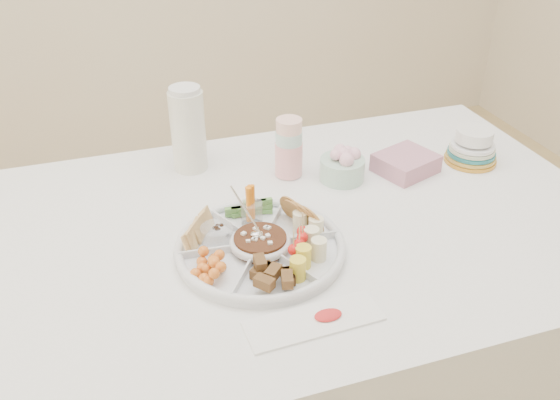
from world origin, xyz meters
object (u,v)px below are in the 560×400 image
object	(u,v)px
plate_stack	(472,147)
thermos	(188,128)
party_tray	(260,245)
dining_table	(309,329)

from	to	relation	value
plate_stack	thermos	bearing A→B (deg)	164.31
thermos	plate_stack	bearing A→B (deg)	-15.69
party_tray	thermos	bearing A→B (deg)	98.98
party_tray	thermos	xyz separation A→B (m)	(-0.07, 0.45, 0.10)
dining_table	thermos	distance (m)	0.66
dining_table	plate_stack	world-z (taller)	plate_stack
dining_table	party_tray	distance (m)	0.45
thermos	dining_table	bearing A→B (deg)	-56.15
thermos	plate_stack	size ratio (longest dim) A/B	1.67
dining_table	thermos	bearing A→B (deg)	123.85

